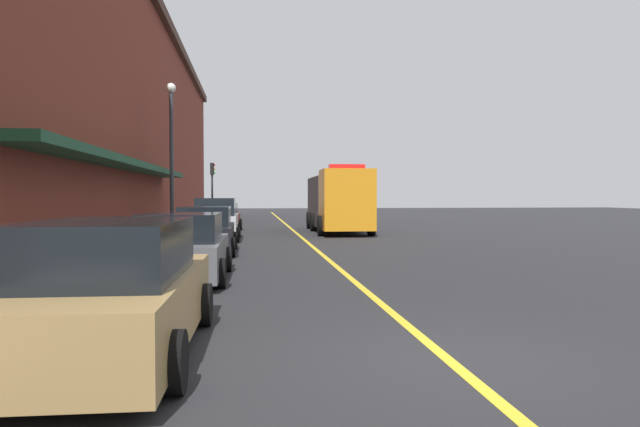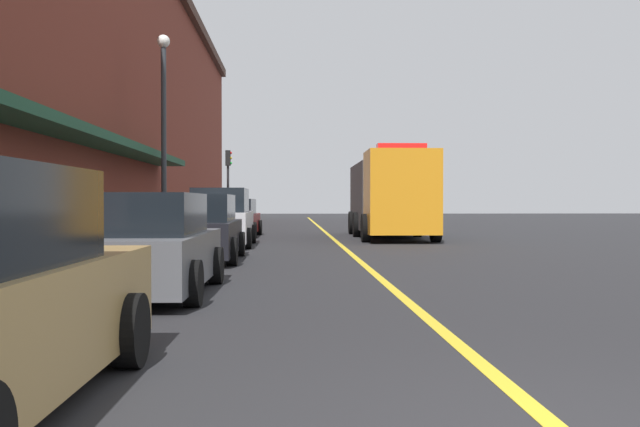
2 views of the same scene
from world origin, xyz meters
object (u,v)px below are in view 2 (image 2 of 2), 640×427
(parking_meter_1, at_px, (183,212))
(traffic_light_near, at_px, (228,172))
(parking_meter_0, at_px, (50,225))
(parked_car_1, at_px, (143,247))
(parked_car_3, at_px, (221,219))
(parked_car_2, at_px, (198,230))
(parking_meter_2, at_px, (29,227))
(utility_truck, at_px, (389,196))
(street_lamp_left, at_px, (164,114))
(parked_car_4, at_px, (235,219))

(parking_meter_1, height_order, traffic_light_near, traffic_light_near)
(parking_meter_0, relative_size, parking_meter_1, 1.00)
(parked_car_1, height_order, parked_car_3, parked_car_3)
(parked_car_2, bearing_deg, parking_meter_2, 167.60)
(parked_car_2, xyz_separation_m, parking_meter_1, (-1.48, 7.56, 0.31))
(parked_car_1, relative_size, parking_meter_0, 3.27)
(parking_meter_1, relative_size, traffic_light_near, 0.31)
(utility_truck, relative_size, parking_meter_0, 6.71)
(utility_truck, height_order, street_lamp_left, street_lamp_left)
(parking_meter_1, relative_size, parking_meter_2, 1.00)
(parking_meter_0, distance_m, parking_meter_1, 13.57)
(parked_car_4, distance_m, parking_meter_0, 17.88)
(parked_car_1, relative_size, parked_car_4, 0.95)
(parked_car_2, xyz_separation_m, parked_car_4, (-0.03, 11.81, -0.02))
(parked_car_1, xyz_separation_m, parked_car_2, (0.05, 6.14, 0.02))
(parked_car_3, relative_size, traffic_light_near, 1.09)
(parking_meter_0, bearing_deg, parked_car_2, 76.15)
(parked_car_3, relative_size, parking_meter_1, 3.53)
(parking_meter_2, height_order, street_lamp_left, street_lamp_left)
(parked_car_2, height_order, parking_meter_1, parked_car_2)
(utility_truck, relative_size, parking_meter_2, 6.71)
(utility_truck, xyz_separation_m, street_lamp_left, (-8.23, -3.55, 2.75))
(parked_car_4, bearing_deg, parking_meter_2, 177.50)
(street_lamp_left, bearing_deg, utility_truck, 23.34)
(utility_truck, height_order, parking_meter_2, utility_truck)
(utility_truck, bearing_deg, traffic_light_near, -150.84)
(parked_car_3, xyz_separation_m, parking_meter_2, (-1.49, -12.61, 0.20))
(parking_meter_0, xyz_separation_m, parking_meter_2, (0.00, -0.89, 0.00))
(parked_car_4, relative_size, parking_meter_0, 3.43)
(parking_meter_0, bearing_deg, parked_car_3, 82.76)
(parking_meter_1, bearing_deg, traffic_light_near, 89.79)
(parked_car_2, distance_m, parked_car_3, 5.71)
(parked_car_2, bearing_deg, parking_meter_0, 165.87)
(parking_meter_1, height_order, parking_meter_2, same)
(parking_meter_2, bearing_deg, street_lamp_left, 92.44)
(parking_meter_2, xyz_separation_m, traffic_light_near, (0.06, 31.59, 2.10))
(parked_car_1, bearing_deg, parked_car_4, 0.62)
(parked_car_3, distance_m, traffic_light_near, 19.17)
(parked_car_2, height_order, traffic_light_near, traffic_light_near)
(parking_meter_2, bearing_deg, parked_car_2, 77.88)
(utility_truck, bearing_deg, parking_meter_0, -23.80)
(parking_meter_2, bearing_deg, parking_meter_1, 90.00)
(parked_car_2, xyz_separation_m, traffic_light_near, (-1.42, 24.69, 2.40))
(parking_meter_0, bearing_deg, traffic_light_near, 89.89)
(street_lamp_left, relative_size, traffic_light_near, 1.61)
(parking_meter_0, bearing_deg, utility_truck, 65.52)
(parked_car_1, xyz_separation_m, parking_meter_1, (-1.43, 13.70, 0.32))
(parked_car_2, height_order, parking_meter_2, parked_car_2)
(parked_car_3, bearing_deg, parked_car_4, 0.23)
(parked_car_1, bearing_deg, street_lamp_left, 9.35)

